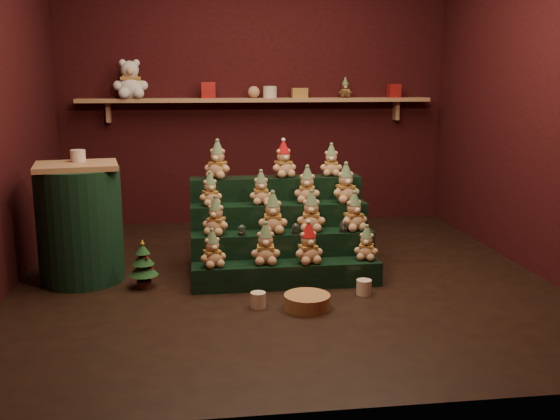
{
  "coord_description": "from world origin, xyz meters",
  "views": [
    {
      "loc": [
        -0.63,
        -4.58,
        1.51
      ],
      "look_at": [
        0.02,
        0.25,
        0.48
      ],
      "focal_mm": 40.0,
      "sensor_mm": 36.0,
      "label": 1
    }
  ],
  "objects": [
    {
      "name": "teddy_8",
      "position": [
        -0.53,
        0.23,
        0.67
      ],
      "size": [
        0.22,
        0.21,
        0.25
      ],
      "primitive_type": null,
      "rotation": [
        0.0,
        0.0,
        0.29
      ],
      "color": "tan",
      "rests_on": "riser_tier_midback"
    },
    {
      "name": "teddy_1",
      "position": [
        -0.15,
        -0.2,
        0.33
      ],
      "size": [
        0.23,
        0.21,
        0.3
      ],
      "primitive_type": null,
      "rotation": [
        0.0,
        0.0,
        -0.08
      ],
      "color": "tan",
      "rests_on": "riser_tier_front"
    },
    {
      "name": "shelf_plush_ball",
      "position": [
        -0.04,
        1.85,
        1.38
      ],
      "size": [
        0.12,
        0.12,
        0.12
      ],
      "primitive_type": "sphere",
      "color": "tan",
      "rests_on": "back_shelf"
    },
    {
      "name": "wicker_basket",
      "position": [
        0.08,
        -0.69,
        0.05
      ],
      "size": [
        0.36,
        0.36,
        0.1
      ],
      "primitive_type": "cylinder",
      "rotation": [
        0.0,
        0.0,
        -0.15
      ],
      "color": "#A37141",
      "rests_on": "ground"
    },
    {
      "name": "brown_bear",
      "position": [
        0.91,
        1.84,
        1.42
      ],
      "size": [
        0.15,
        0.14,
        0.2
      ],
      "primitive_type": null,
      "rotation": [
        0.0,
        0.0,
        -0.08
      ],
      "color": "#462D17",
      "rests_on": "back_shelf"
    },
    {
      "name": "riser_tier_front",
      "position": [
        0.01,
        -0.21,
        0.09
      ],
      "size": [
        1.4,
        0.22,
        0.18
      ],
      "primitive_type": "cube",
      "color": "black",
      "rests_on": "ground"
    },
    {
      "name": "ground",
      "position": [
        0.0,
        0.0,
        0.0
      ],
      "size": [
        4.0,
        4.0,
        0.0
      ],
      "primitive_type": "plane",
      "color": "black",
      "rests_on": "ground"
    },
    {
      "name": "mug_left",
      "position": [
        -0.25,
        -0.62,
        0.05
      ],
      "size": [
        0.1,
        0.1,
        0.1
      ],
      "primitive_type": "cylinder",
      "color": "beige",
      "rests_on": "ground"
    },
    {
      "name": "riser_tier_midfront",
      "position": [
        0.01,
        0.01,
        0.18
      ],
      "size": [
        1.4,
        0.22,
        0.36
      ],
      "primitive_type": "cube",
      "color": "black",
      "rests_on": "ground"
    },
    {
      "name": "teddy_13",
      "position": [
        0.07,
        0.44,
        0.87
      ],
      "size": [
        0.25,
        0.24,
        0.29
      ],
      "primitive_type": null,
      "rotation": [
        0.0,
        0.0,
        0.31
      ],
      "color": "tan",
      "rests_on": "riser_tier_back"
    },
    {
      "name": "front_wall",
      "position": [
        0.0,
        -2.05,
        1.4
      ],
      "size": [
        4.0,
        0.1,
        2.8
      ],
      "primitive_type": "cube",
      "color": "black",
      "rests_on": "ground"
    },
    {
      "name": "snow_globe_b",
      "position": [
        0.1,
        -0.05,
        0.4
      ],
      "size": [
        0.06,
        0.06,
        0.08
      ],
      "color": "black",
      "rests_on": "riser_tier_midfront"
    },
    {
      "name": "back_wall",
      "position": [
        0.0,
        2.05,
        1.4
      ],
      "size": [
        4.0,
        0.1,
        2.8
      ],
      "primitive_type": "cube",
      "color": "black",
      "rests_on": "ground"
    },
    {
      "name": "scarf_gift_box",
      "position": [
        0.44,
        1.85,
        1.37
      ],
      "size": [
        0.16,
        0.1,
        0.1
      ],
      "primitive_type": "cube",
      "color": "orange",
      "rests_on": "back_shelf"
    },
    {
      "name": "teddy_12",
      "position": [
        -0.46,
        0.45,
        0.87
      ],
      "size": [
        0.27,
        0.26,
        0.3
      ],
      "primitive_type": null,
      "rotation": [
        0.0,
        0.0,
        -0.39
      ],
      "color": "tan",
      "rests_on": "riser_tier_back"
    },
    {
      "name": "teddy_10",
      "position": [
        0.24,
        0.24,
        0.68
      ],
      "size": [
        0.24,
        0.22,
        0.29
      ],
      "primitive_type": null,
      "rotation": [
        0.0,
        0.0,
        -0.2
      ],
      "color": "tan",
      "rests_on": "riser_tier_midback"
    },
    {
      "name": "teddy_11",
      "position": [
        0.54,
        0.21,
        0.69
      ],
      "size": [
        0.25,
        0.23,
        0.31
      ],
      "primitive_type": null,
      "rotation": [
        0.0,
        0.0,
        0.16
      ],
      "color": "tan",
      "rests_on": "riser_tier_midback"
    },
    {
      "name": "teddy_4",
      "position": [
        -0.5,
        0.01,
        0.5
      ],
      "size": [
        0.26,
        0.25,
        0.28
      ],
      "primitive_type": null,
      "rotation": [
        0.0,
        0.0,
        -0.44
      ],
      "color": "tan",
      "rests_on": "riser_tier_midfront"
    },
    {
      "name": "gift_tin_red_b",
      "position": [
        1.44,
        1.85,
        1.39
      ],
      "size": [
        0.12,
        0.12,
        0.14
      ],
      "primitive_type": "cube",
      "color": "maroon",
      "rests_on": "back_shelf"
    },
    {
      "name": "white_bear",
      "position": [
        -1.26,
        1.84,
        1.56
      ],
      "size": [
        0.38,
        0.35,
        0.48
      ],
      "primitive_type": null,
      "rotation": [
        0.0,
        0.0,
        0.13
      ],
      "color": "silver",
      "rests_on": "back_shelf"
    },
    {
      "name": "riser_tier_back",
      "position": [
        0.01,
        0.45,
        0.36
      ],
      "size": [
        1.4,
        0.22,
        0.72
      ],
      "primitive_type": "cube",
      "color": "black",
      "rests_on": "ground"
    },
    {
      "name": "teddy_6",
      "position": [
        0.23,
        0.03,
        0.51
      ],
      "size": [
        0.25,
        0.23,
        0.31
      ],
      "primitive_type": null,
      "rotation": [
        0.0,
        0.0,
        -0.18
      ],
      "color": "tan",
      "rests_on": "riser_tier_midfront"
    },
    {
      "name": "back_shelf",
      "position": [
        0.0,
        1.87,
        1.29
      ],
      "size": [
        3.6,
        0.26,
        0.24
      ],
      "color": "tan",
      "rests_on": "ground"
    },
    {
      "name": "teddy_14",
      "position": [
        0.48,
        0.46,
        0.85
      ],
      "size": [
        0.2,
        0.19,
        0.26
      ],
      "primitive_type": null,
      "rotation": [
        0.0,
        0.0,
        -0.13
      ],
      "color": "tan",
      "rests_on": "riser_tier_back"
    },
    {
      "name": "snow_globe_a",
      "position": [
        -0.31,
        -0.05,
        0.4
      ],
      "size": [
        0.06,
        0.06,
        0.08
      ],
      "color": "black",
      "rests_on": "riser_tier_midfront"
    },
    {
      "name": "mug_right",
      "position": [
        0.53,
        -0.47,
        0.05
      ],
      "size": [
        0.11,
        0.11,
        0.11
      ],
      "primitive_type": "cylinder",
      "color": "beige",
      "rests_on": "ground"
    },
    {
      "name": "mini_christmas_tree",
      "position": [
        -1.04,
        -0.1,
        0.18
      ],
      "size": [
        0.22,
        0.22,
        0.37
      ],
      "rotation": [
        0.0,
        0.0,
        0.24
      ],
      "color": "#422317",
      "rests_on": "ground"
    },
    {
      "name": "teddy_3",
      "position": [
        0.61,
        -0.19,
        0.31
      ],
      "size": [
        0.23,
        0.22,
        0.25
      ],
      "primitive_type": null,
      "rotation": [
        0.0,
        0.0,
        -0.37
      ],
      "color": "tan",
      "rests_on": "riser_tier_front"
    },
    {
      "name": "teddy_9",
      "position": [
        -0.14,
        0.23,
        0.67
      ],
      "size": [
        0.19,
        0.17,
        0.26
      ],
      "primitive_type": null,
      "rotation": [
        0.0,
        0.0,
        0.03
      ],
      "color": "tan",
      "rests_on": "riser_tier_midback"
    },
    {
      "name": "teddy_0",
      "position": [
        -0.54,
        -0.23,
        0.31
      ],
      "size": [
        0.24,
        0.23,
        0.27
      ],
      "primitive_type": null,
      "rotation": [
        0.0,
        0.0,
        0.34
      ],
      "color": "tan",
      "rests_on": "riser_tier_front"
    },
    {
      "name": "teddy_2",
      "position": [
        0.16,
        -0.23,
        0.33
      ],
      "size": [
        0.25,
        0.23,
        0.3
      ],
      "primitive_type": null,
      "rotation": [
        0.0,
        0.0,
        0.22
      ],
      "color": "tan",
      "rests_on": "riser_tier_front"
    },
    {
      "name": "table_ornament",
      "position": [
        -1.52,
        0.24,
        0.94
      ],
      "size": [
        0.11,
        0.11,
        0.09
      ],
      "primitive_type": "cylinder",
      "color": "beige",
      "rests_on": "side_table"
    },
    {
      "name": "snow_globe_c",
      "position": [
        0.47,
        -0.05,
        0.41
      ],
      "size": [
        0.07,
        0.07,
        0.09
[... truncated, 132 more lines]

